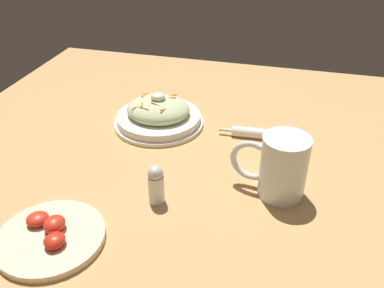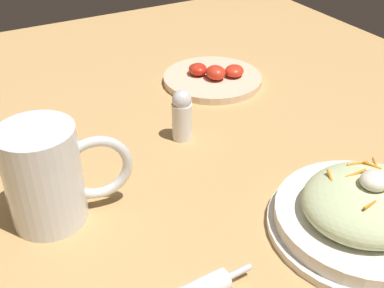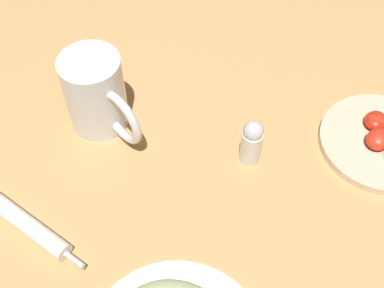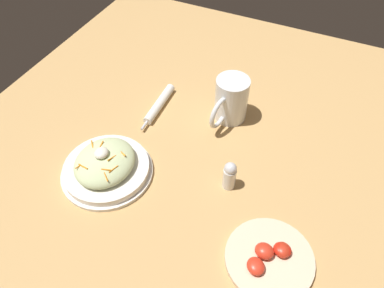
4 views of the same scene
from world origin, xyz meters
TOP-DOWN VIEW (x-y plane):
  - ground_plane at (0.00, 0.00)m, footprint 1.43×1.43m
  - salad_plate at (-0.18, 0.23)m, footprint 0.24×0.24m
  - beer_mug at (0.15, 0.02)m, footprint 0.16×0.09m
  - napkin_roll at (0.10, 0.23)m, footprint 0.20×0.03m
  - tomato_plate at (-0.24, -0.22)m, footprint 0.19×0.19m
  - salt_shaker at (-0.09, -0.07)m, footprint 0.03×0.03m

SIDE VIEW (x-z plane):
  - ground_plane at x=0.00m, z-range 0.00..0.00m
  - tomato_plate at x=-0.24m, z-range -0.01..0.03m
  - napkin_roll at x=0.10m, z-range 0.00..0.03m
  - salad_plate at x=-0.18m, z-range -0.02..0.07m
  - salt_shaker at x=-0.09m, z-range 0.00..0.09m
  - beer_mug at x=0.15m, z-range -0.01..0.13m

